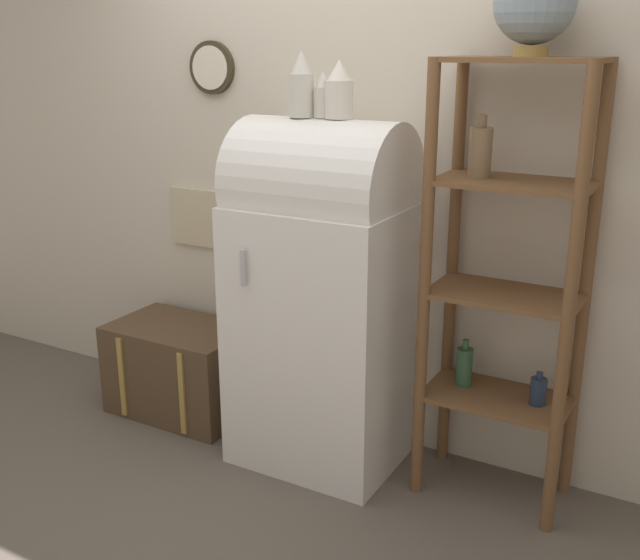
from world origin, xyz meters
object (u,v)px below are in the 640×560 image
at_px(refrigerator, 322,292).
at_px(vase_center, 323,96).
at_px(suitcase_trunk, 182,369).
at_px(globe, 535,3).
at_px(vase_left, 301,86).
at_px(vase_right, 339,91).

distance_m(refrigerator, vase_center, 0.85).
height_order(refrigerator, suitcase_trunk, refrigerator).
height_order(globe, vase_center, globe).
bearing_deg(suitcase_trunk, vase_left, -2.91).
xyz_separation_m(suitcase_trunk, vase_right, (0.94, -0.02, 1.45)).
distance_m(vase_center, vase_right, 0.07).
height_order(refrigerator, vase_right, vase_right).
xyz_separation_m(vase_left, vase_center, (0.10, 0.02, -0.04)).
distance_m(suitcase_trunk, vase_right, 1.73).
xyz_separation_m(refrigerator, vase_center, (0.00, 0.00, 0.85)).
relative_size(globe, vase_left, 1.25).
height_order(vase_left, vase_center, vase_left).
distance_m(vase_left, vase_right, 0.17).
xyz_separation_m(refrigerator, globe, (0.81, 0.12, 1.20)).
bearing_deg(vase_left, vase_center, 10.33).
bearing_deg(vase_left, globe, 8.34).
bearing_deg(globe, vase_left, -171.66).
relative_size(refrigerator, globe, 4.66).
xyz_separation_m(globe, vase_left, (-0.91, -0.13, -0.31)).
bearing_deg(refrigerator, globe, 8.31).
xyz_separation_m(globe, vase_right, (-0.74, -0.11, -0.33)).
xyz_separation_m(vase_center, vase_right, (0.07, 0.01, 0.02)).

